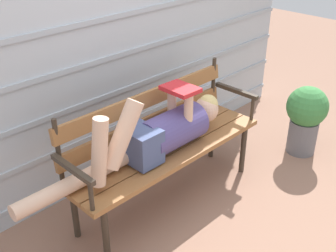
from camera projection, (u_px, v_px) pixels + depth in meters
name	position (u px, v px, depth m)	size (l,w,h in m)	color
ground_plane	(187.00, 212.00, 3.12)	(12.00, 12.00, 0.00)	#936B56
house_siding	(110.00, 37.00, 3.06)	(4.22, 0.08, 2.31)	#B2BCC6
park_bench	(162.00, 139.00, 3.04)	(1.62, 0.44, 0.90)	#9E6638
reclining_person	(158.00, 133.00, 2.88)	(1.66, 0.27, 0.53)	#514784
potted_plant	(306.00, 116.00, 3.69)	(0.36, 0.36, 0.63)	slate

